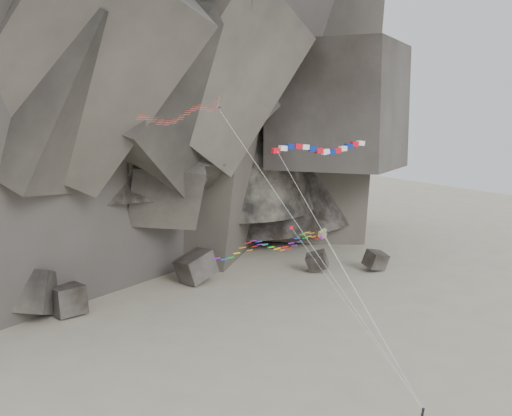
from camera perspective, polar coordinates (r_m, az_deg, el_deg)
ground at (r=64.86m, az=3.82°, el=-16.78°), size 260.00×260.00×0.00m
headland at (r=121.31m, az=-17.77°, el=15.69°), size 110.00×70.00×84.00m
kite_flyer at (r=62.24m, az=14.58°, el=-17.37°), size 0.74×0.59×1.87m
delta_kite at (r=56.43m, az=-7.19°, el=8.22°), size 20.45×15.81×27.75m
banner_kite at (r=64.39m, az=5.81°, el=5.22°), size 10.87×14.60×23.08m
parafoil_kite at (r=57.15m, az=1.08°, el=-3.29°), size 16.40×10.52×15.15m
pennant_kite at (r=58.98m, az=6.14°, el=-5.87°), size 7.54×10.14×15.89m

